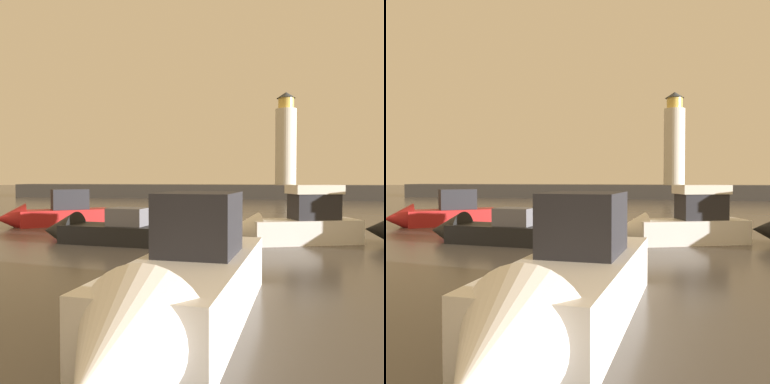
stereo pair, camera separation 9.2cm
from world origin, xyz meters
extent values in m
plane|color=#4C4742|center=(0.00, 27.58, 0.00)|extent=(220.00, 220.00, 0.00)
cube|color=#423F3D|center=(0.00, 55.16, 0.88)|extent=(70.54, 4.39, 1.76)
cylinder|color=silver|center=(1.33, 55.16, 6.55)|extent=(2.61, 2.61, 9.57)
cylinder|color=#F2CC59|center=(1.33, 55.16, 12.00)|extent=(1.96, 1.96, 1.34)
cone|color=#33383D|center=(1.33, 55.16, 13.05)|extent=(2.35, 2.35, 0.77)
cube|color=black|center=(-5.95, 15.99, 0.38)|extent=(4.77, 2.24, 0.76)
cone|color=black|center=(-8.68, 16.28, 0.42)|extent=(1.76, 1.86, 1.70)
cube|color=#595960|center=(-5.48, 15.94, 1.12)|extent=(1.64, 1.32, 0.71)
cube|color=white|center=(-1.04, 7.31, 0.60)|extent=(2.33, 6.24, 1.20)
cone|color=white|center=(-1.25, 3.75, 0.66)|extent=(1.99, 1.88, 1.89)
cube|color=#232328|center=(-1.01, 7.71, 1.81)|extent=(1.58, 1.89, 1.22)
cube|color=#B21E1E|center=(-11.41, 21.88, 0.45)|extent=(4.91, 4.29, 0.89)
cone|color=#B21E1E|center=(-13.69, 20.15, 0.49)|extent=(2.18, 2.20, 1.61)
cube|color=#232328|center=(-11.19, 22.05, 1.47)|extent=(2.23, 2.05, 1.15)
cube|color=white|center=(1.56, 17.55, 0.49)|extent=(4.77, 3.05, 0.99)
cone|color=white|center=(-0.92, 16.62, 0.54)|extent=(1.85, 1.91, 1.51)
cube|color=#232328|center=(1.96, 17.70, 1.51)|extent=(2.17, 1.84, 1.06)
cube|color=silver|center=(1.96, 17.70, 2.23)|extent=(2.39, 2.02, 0.37)
camera|label=1|loc=(0.55, -0.74, 2.72)|focal=40.43mm
camera|label=2|loc=(0.64, -0.72, 2.72)|focal=40.43mm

